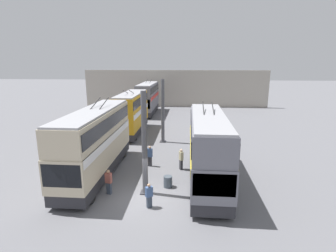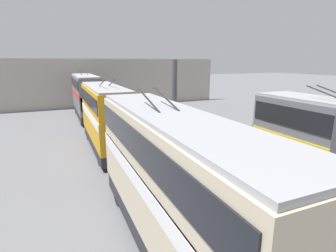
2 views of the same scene
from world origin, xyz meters
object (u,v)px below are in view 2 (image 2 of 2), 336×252
Objects in this scene: bus_right_far at (86,94)px; person_by_left_row at (276,180)px; oil_drum at (322,229)px; bus_right_near at (172,177)px; person_aisle_midway at (227,185)px; bus_right_mid at (106,114)px.

bus_right_far reaches higher than person_by_left_row.
bus_right_near is at bearing 73.49° from oil_drum.
bus_right_near is at bearing 180.00° from bus_right_far.
bus_right_far is 5.73× the size of person_aisle_midway.
person_by_left_row reaches higher than oil_drum.
bus_right_far is (25.40, -0.00, 0.02)m from bus_right_near.
bus_right_near is 14.01× the size of oil_drum.
person_aisle_midway is at bearing -170.71° from bus_right_far.
bus_right_far reaches higher than person_aisle_midway.
bus_right_mid is 12.81m from bus_right_far.
bus_right_far is 12.81× the size of oil_drum.
bus_right_mid is (12.59, -0.00, -0.11)m from bus_right_near.
bus_right_near is 25.40m from bus_right_far.
person_by_left_row is 2.19× the size of oil_drum.
person_by_left_row is 3.36m from oil_drum.
bus_right_far reaches higher than bus_right_near.
bus_right_far is at bearing -0.00° from bus_right_mid.
oil_drum is (-27.08, -5.65, -2.55)m from bus_right_far.
bus_right_far is 24.81m from person_by_left_row.
person_by_left_row is at bearing -149.63° from bus_right_mid.
person_aisle_midway is at bearing 26.33° from oil_drum.
bus_right_mid is 15.53m from oil_drum.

